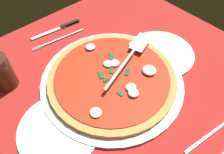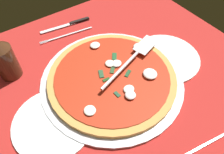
{
  "view_description": "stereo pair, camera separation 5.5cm",
  "coord_description": "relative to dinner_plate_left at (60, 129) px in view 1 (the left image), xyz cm",
  "views": [
    {
      "loc": [
        -32.08,
        -30.48,
        55.5
      ],
      "look_at": [
        -2.72,
        2.2,
        2.4
      ],
      "focal_mm": 35.36,
      "sensor_mm": 36.0,
      "label": 1
    },
    {
      "loc": [
        -27.79,
        -33.88,
        55.5
      ],
      "look_at": [
        -2.72,
        2.2,
        2.4
      ],
      "focal_mm": 35.36,
      "sensor_mm": 36.0,
      "label": 2
    }
  ],
  "objects": [
    {
      "name": "place_setting_near",
      "position": [
        28.29,
        -31.11,
        -0.15
      ],
      "size": [
        23.56,
        15.99,
        1.4
      ],
      "rotation": [
        0.0,
        0.0,
        -0.16
      ],
      "color": "white",
      "rests_on": "ground_plane"
    },
    {
      "name": "pizza_server",
      "position": [
        30.48,
        3.97,
        4.23
      ],
      "size": [
        27.76,
        11.67,
        1.0
      ],
      "rotation": [
        0.0,
        0.0,
        0.32
      ],
      "color": "silver",
      "rests_on": "pizza"
    },
    {
      "name": "pizza",
      "position": [
        21.97,
        2.94,
        1.69
      ],
      "size": [
        40.19,
        40.19,
        3.08
      ],
      "color": "#C78F45",
      "rests_on": "pizza_pan"
    },
    {
      "name": "place_setting_far",
      "position": [
        22.24,
        33.9,
        -0.15
      ],
      "size": [
        22.98,
        15.43,
        1.4
      ],
      "rotation": [
        0.0,
        0.0,
        3.01
      ],
      "color": "white",
      "rests_on": "ground_plane"
    },
    {
      "name": "dinner_plate_left",
      "position": [
        0.0,
        0.0,
        0.0
      ],
      "size": [
        22.54,
        22.54,
        1.0
      ],
      "primitive_type": "cylinder",
      "color": "white",
      "rests_on": "ground_plane"
    },
    {
      "name": "dinner_plate_right",
      "position": [
        42.88,
        0.78,
        0.0
      ],
      "size": [
        23.57,
        23.57,
        1.0
      ],
      "primitive_type": "cylinder",
      "color": "white",
      "rests_on": "ground_plane"
    },
    {
      "name": "ground_plane",
      "position": [
        24.49,
        0.76,
        -1.0
      ],
      "size": [
        93.05,
        93.05,
        0.8
      ],
      "primitive_type": "cube",
      "color": "#A4211E"
    },
    {
      "name": "checker_pattern",
      "position": [
        24.49,
        0.76,
        -0.55
      ],
      "size": [
        93.05,
        93.05,
        0.1
      ],
      "color": "silver",
      "rests_on": "ground_plane"
    },
    {
      "name": "pizza_pan",
      "position": [
        21.77,
        2.96,
        0.15
      ],
      "size": [
        44.96,
        44.96,
        1.3
      ],
      "primitive_type": "cylinder",
      "color": "silver",
      "rests_on": "ground_plane"
    }
  ]
}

